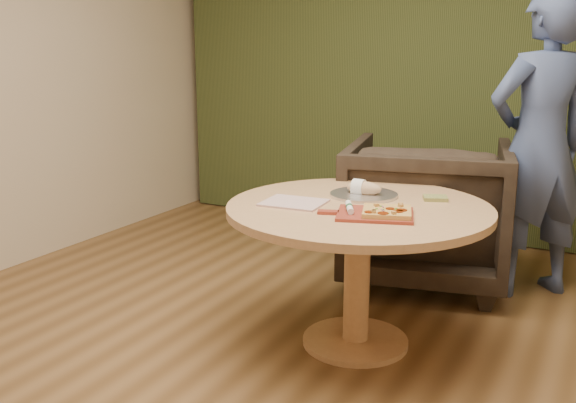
% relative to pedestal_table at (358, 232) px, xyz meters
% --- Properties ---
extents(room_shell, '(5.04, 6.04, 2.84)m').
position_rel_pedestal_table_xyz_m(room_shell, '(-0.10, -0.70, 0.79)').
color(room_shell, brown).
rests_on(room_shell, ground).
extents(curtain, '(4.80, 0.14, 2.78)m').
position_rel_pedestal_table_xyz_m(curtain, '(-0.10, 2.20, 0.79)').
color(curtain, '#2F3A1A').
rests_on(curtain, ground).
extents(pedestal_table, '(1.32, 1.32, 0.75)m').
position_rel_pedestal_table_xyz_m(pedestal_table, '(0.00, 0.00, 0.00)').
color(pedestal_table, tan).
rests_on(pedestal_table, ground).
extents(pizza_paddle, '(0.47, 0.37, 0.01)m').
position_rel_pedestal_table_xyz_m(pizza_paddle, '(0.13, -0.16, 0.15)').
color(pizza_paddle, maroon).
rests_on(pizza_paddle, pedestal_table).
extents(flatbread_pizza, '(0.28, 0.28, 0.04)m').
position_rel_pedestal_table_xyz_m(flatbread_pizza, '(0.20, -0.15, 0.17)').
color(flatbread_pizza, tan).
rests_on(flatbread_pizza, pizza_paddle).
extents(cutlery_roll, '(0.11, 0.19, 0.03)m').
position_rel_pedestal_table_xyz_m(cutlery_roll, '(0.02, -0.17, 0.17)').
color(cutlery_roll, white).
rests_on(cutlery_roll, pizza_paddle).
extents(newspaper, '(0.32, 0.27, 0.01)m').
position_rel_pedestal_table_xyz_m(newspaper, '(-0.30, -0.12, 0.15)').
color(newspaper, white).
rests_on(newspaper, pedestal_table).
extents(serving_tray, '(0.36, 0.36, 0.02)m').
position_rel_pedestal_table_xyz_m(serving_tray, '(-0.05, 0.19, 0.15)').
color(serving_tray, silver).
rests_on(serving_tray, pedestal_table).
extents(bread_roll, '(0.19, 0.09, 0.09)m').
position_rel_pedestal_table_xyz_m(bread_roll, '(-0.06, 0.19, 0.18)').
color(bread_roll, tan).
rests_on(bread_roll, serving_tray).
extents(green_packet, '(0.15, 0.14, 0.02)m').
position_rel_pedestal_table_xyz_m(green_packet, '(0.31, 0.28, 0.15)').
color(green_packet, olive).
rests_on(green_packet, pedestal_table).
extents(armchair, '(1.18, 1.13, 1.04)m').
position_rel_pedestal_table_xyz_m(armchair, '(0.05, 1.09, -0.09)').
color(armchair, black).
rests_on(armchair, ground).
extents(person_standing, '(0.81, 0.78, 1.86)m').
position_rel_pedestal_table_xyz_m(person_standing, '(0.68, 1.19, 0.32)').
color(person_standing, '#405180').
rests_on(person_standing, ground).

